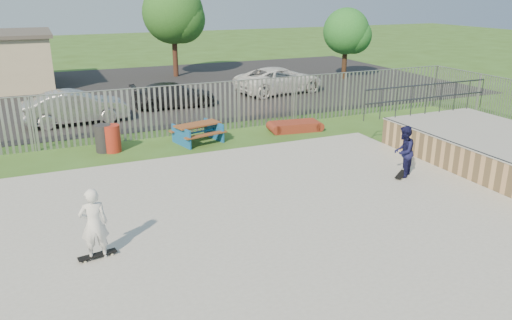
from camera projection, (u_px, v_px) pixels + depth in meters
name	position (u px, v px, depth m)	size (l,w,h in m)	color
ground	(237.00, 237.00, 11.67)	(120.00, 120.00, 0.00)	#37581E
concrete_slab	(237.00, 234.00, 11.64)	(15.00, 12.00, 0.15)	#9E9E98
quarter_pipe	(500.00, 152.00, 15.98)	(5.50, 7.05, 2.19)	tan
fence	(213.00, 140.00, 15.70)	(26.04, 16.02, 2.00)	gray
picnic_table	(198.00, 133.00, 18.82)	(2.01, 1.79, 0.73)	brown
funbox	(295.00, 126.00, 20.43)	(1.95, 1.16, 0.37)	maroon
trash_bin_red	(112.00, 139.00, 17.68)	(0.59, 0.59, 0.98)	#9E2718
trash_bin_grey	(104.00, 138.00, 17.69)	(0.59, 0.59, 0.98)	#262628
parking_lot	(114.00, 92.00, 28.15)	(40.00, 18.00, 0.02)	black
car_silver	(76.00, 107.00, 21.35)	(1.50, 4.29, 1.41)	#B3B3B8
car_dark	(174.00, 95.00, 24.39)	(1.67, 4.10, 1.19)	black
car_white	(280.00, 80.00, 27.72)	(2.35, 5.10, 1.42)	white
tree_mid	(173.00, 13.00, 31.97)	(3.91, 3.91, 6.04)	#44271B
tree_right	(346.00, 31.00, 31.49)	(2.89, 2.89, 4.45)	#392516
skateboard_a	(401.00, 175.00, 15.05)	(0.76, 0.64, 0.08)	black
skateboard_b	(98.00, 256.00, 10.48)	(0.82, 0.32, 0.08)	black
skater_navy	(404.00, 152.00, 14.81)	(0.76, 0.59, 1.56)	#13143C
skater_white	(94.00, 224.00, 10.24)	(0.57, 0.37, 1.56)	silver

